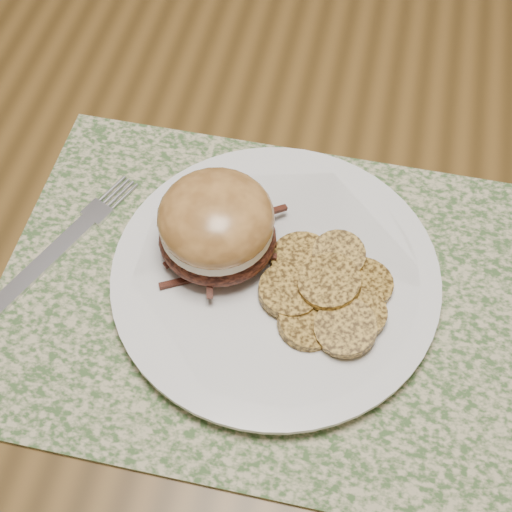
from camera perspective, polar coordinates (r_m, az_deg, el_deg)
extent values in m
plane|color=brown|center=(1.38, 0.14, -10.43)|extent=(3.50, 3.50, 0.00)
cube|color=brown|center=(0.76, 0.26, 11.07)|extent=(1.50, 0.90, 0.04)
cube|color=#3F5D30|center=(0.60, 0.71, -3.17)|extent=(0.45, 0.33, 0.00)
cylinder|color=white|center=(0.60, 1.56, -1.68)|extent=(0.26, 0.26, 0.02)
ellipsoid|color=black|center=(0.59, -3.10, 1.49)|extent=(0.11, 0.10, 0.04)
cylinder|color=beige|center=(0.58, -3.19, 2.53)|extent=(0.10, 0.10, 0.01)
ellipsoid|color=#AC7338|center=(0.57, -3.23, 3.10)|extent=(0.10, 0.10, 0.05)
cylinder|color=#BC8F37|center=(0.60, 3.69, -0.28)|extent=(0.07, 0.07, 0.01)
cylinder|color=#BC8F37|center=(0.60, 6.63, 0.07)|extent=(0.06, 0.06, 0.01)
cylinder|color=#BC8F37|center=(0.59, 8.52, -2.18)|extent=(0.07, 0.07, 0.02)
cylinder|color=#BC8F37|center=(0.58, 2.69, -2.79)|extent=(0.07, 0.07, 0.01)
cylinder|color=#BC8F37|center=(0.58, 5.89, -2.06)|extent=(0.07, 0.07, 0.02)
cylinder|color=#BC8F37|center=(0.57, 8.36, -4.54)|extent=(0.06, 0.06, 0.01)
cylinder|color=#BC8F37|center=(0.57, 4.20, -5.31)|extent=(0.06, 0.06, 0.02)
cylinder|color=#BC8F37|center=(0.56, 7.18, -5.70)|extent=(0.07, 0.07, 0.02)
cube|color=silver|center=(0.64, -17.23, -1.11)|extent=(0.07, 0.13, 0.00)
cube|color=silver|center=(0.66, -12.58, 3.45)|extent=(0.03, 0.03, 0.00)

